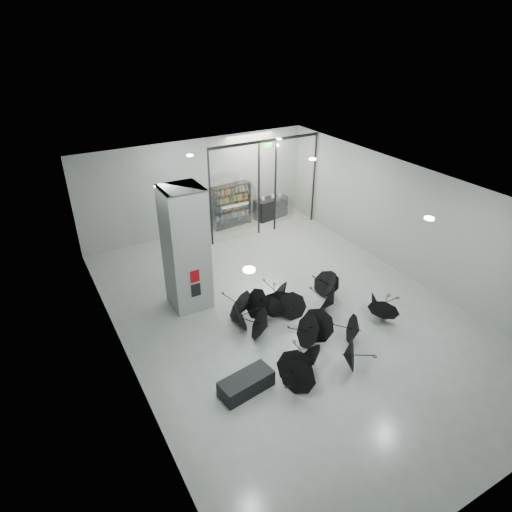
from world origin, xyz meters
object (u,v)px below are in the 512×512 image
column (186,249)px  umbrella_cluster (304,321)px  bench (246,384)px  bookshelf (231,205)px  shop_counter (271,208)px

column → umbrella_cluster: bearing=-50.7°
column → bench: column is taller
bookshelf → bench: bearing=-121.2°
column → bookshelf: column is taller
shop_counter → bench: bearing=-134.4°
bench → shop_counter: size_ratio=0.89×
column → umbrella_cluster: 4.21m
shop_counter → umbrella_cluster: size_ratio=0.30×
bench → umbrella_cluster: 2.97m
column → bench: size_ratio=2.86×
column → bench: bearing=-93.0°
column → bookshelf: (3.92, 4.75, -1.03)m
bookshelf → shop_counter: (2.00, -0.07, -0.50)m
umbrella_cluster → shop_counter: bearing=65.6°
bench → umbrella_cluster: bearing=17.9°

